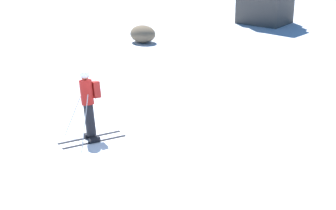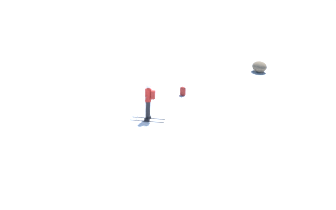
% 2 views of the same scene
% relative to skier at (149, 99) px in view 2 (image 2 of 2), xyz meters
% --- Properties ---
extents(ground_plane, '(300.00, 300.00, 0.00)m').
position_rel_skier_xyz_m(ground_plane, '(0.25, -0.10, -1.08)').
color(ground_plane, white).
extents(skier, '(1.39, 1.84, 1.93)m').
position_rel_skier_xyz_m(skier, '(0.00, 0.00, 0.00)').
color(skier, black).
rests_on(skier, ground).
extents(spare_backpack, '(0.36, 0.32, 0.50)m').
position_rel_skier_xyz_m(spare_backpack, '(-2.68, 2.61, -0.84)').
color(spare_backpack, '#AD231E').
rests_on(spare_backpack, ground).
extents(exposed_boulder_0, '(1.21, 1.03, 0.79)m').
position_rel_skier_xyz_m(exposed_boulder_0, '(-5.72, 9.35, -0.69)').
color(exposed_boulder_0, '#7A664C').
rests_on(exposed_boulder_0, ground).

